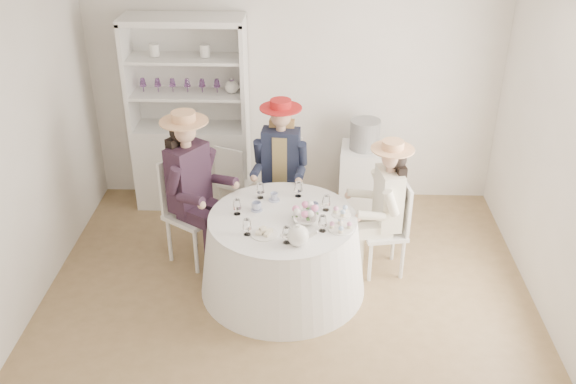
{
  "coord_description": "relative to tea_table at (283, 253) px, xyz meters",
  "views": [
    {
      "loc": [
        0.17,
        -4.71,
        3.7
      ],
      "look_at": [
        0.0,
        0.1,
        1.05
      ],
      "focal_mm": 40.0,
      "sensor_mm": 36.0,
      "label": 1
    }
  ],
  "objects": [
    {
      "name": "wall_left",
      "position": [
        -2.2,
        -0.15,
        0.97
      ],
      "size": [
        0.0,
        4.5,
        4.5
      ],
      "primitive_type": "plane",
      "rotation": [
        1.57,
        0.0,
        1.57
      ],
      "color": "silver",
      "rests_on": "ground"
    },
    {
      "name": "wall_right",
      "position": [
        2.3,
        -0.15,
        0.97
      ],
      "size": [
        0.0,
        4.5,
        4.5
      ],
      "primitive_type": "plane",
      "rotation": [
        1.57,
        0.0,
        -1.57
      ],
      "color": "silver",
      "rests_on": "ground"
    },
    {
      "name": "guest_left",
      "position": [
        -0.89,
        0.44,
        0.5
      ],
      "size": [
        0.67,
        0.63,
        1.57
      ],
      "rotation": [
        0.0,
        0.0,
        0.98
      ],
      "color": "silver",
      "rests_on": "ground"
    },
    {
      "name": "hutch",
      "position": [
        -1.08,
        1.61,
        0.38
      ],
      "size": [
        1.37,
        0.74,
        2.14
      ],
      "rotation": [
        0.0,
        0.0,
        0.22
      ],
      "color": "silver",
      "rests_on": "ground"
    },
    {
      "name": "flower_arrangement",
      "position": [
        0.19,
        -0.0,
        0.47
      ],
      "size": [
        0.17,
        0.17,
        0.06
      ],
      "rotation": [
        0.0,
        0.0,
        -0.41
      ],
      "color": "pink",
      "rests_on": "tea_table"
    },
    {
      "name": "wall_front",
      "position": [
        0.05,
        -2.15,
        0.97
      ],
      "size": [
        4.5,
        0.0,
        4.5
      ],
      "primitive_type": "plane",
      "rotation": [
        -1.57,
        0.0,
        0.0
      ],
      "color": "silver",
      "rests_on": "ground"
    },
    {
      "name": "sandwich_plate",
      "position": [
        -0.14,
        -0.29,
        0.4
      ],
      "size": [
        0.23,
        0.23,
        0.05
      ],
      "rotation": [
        0.0,
        0.0,
        -0.43
      ],
      "color": "white",
      "rests_on": "tea_table"
    },
    {
      "name": "side_table",
      "position": [
        0.82,
        1.49,
        0.0
      ],
      "size": [
        0.53,
        0.53,
        0.76
      ],
      "primitive_type": "cube",
      "rotation": [
        0.0,
        0.0,
        -0.09
      ],
      "color": "silver",
      "rests_on": "ground"
    },
    {
      "name": "spare_chair",
      "position": [
        -0.58,
        1.28,
        0.09
      ],
      "size": [
        0.47,
        0.47,
        0.87
      ],
      "rotation": [
        0.0,
        0.0,
        2.74
      ],
      "color": "silver",
      "rests_on": "ground"
    },
    {
      "name": "teacup_c",
      "position": [
        0.28,
        0.13,
        0.42
      ],
      "size": [
        0.09,
        0.09,
        0.07
      ],
      "primitive_type": "imported",
      "rotation": [
        0.0,
        0.0,
        -0.01
      ],
      "color": "white",
      "rests_on": "tea_table"
    },
    {
      "name": "guest_right",
      "position": [
        0.94,
        0.31,
        0.4
      ],
      "size": [
        0.54,
        0.51,
        1.38
      ],
      "rotation": [
        0.0,
        0.0,
        -1.4
      ],
      "color": "silver",
      "rests_on": "ground"
    },
    {
      "name": "tea_table",
      "position": [
        0.0,
        0.0,
        0.0
      ],
      "size": [
        1.53,
        1.53,
        0.76
      ],
      "rotation": [
        0.0,
        0.0,
        0.15
      ],
      "color": "white",
      "rests_on": "ground"
    },
    {
      "name": "hatbox",
      "position": [
        0.82,
        1.49,
        0.54
      ],
      "size": [
        0.36,
        0.36,
        0.32
      ],
      "primitive_type": "cylinder",
      "rotation": [
        0.0,
        0.0,
        -0.13
      ],
      "color": "black",
      "rests_on": "side_table"
    },
    {
      "name": "teacup_a",
      "position": [
        -0.24,
        0.11,
        0.42
      ],
      "size": [
        0.11,
        0.11,
        0.07
      ],
      "primitive_type": "imported",
      "rotation": [
        0.0,
        0.0,
        -0.23
      ],
      "color": "white",
      "rests_on": "tea_table"
    },
    {
      "name": "ground",
      "position": [
        0.05,
        -0.15,
        -0.38
      ],
      "size": [
        4.5,
        4.5,
        0.0
      ],
      "primitive_type": "plane",
      "color": "olive",
      "rests_on": "ground"
    },
    {
      "name": "wall_back",
      "position": [
        0.05,
        1.85,
        0.97
      ],
      "size": [
        4.5,
        0.0,
        4.5
      ],
      "primitive_type": "plane",
      "rotation": [
        1.57,
        0.0,
        0.0
      ],
      "color": "silver",
      "rests_on": "ground"
    },
    {
      "name": "flower_bowl",
      "position": [
        0.2,
        -0.09,
        0.41
      ],
      "size": [
        0.21,
        0.21,
        0.05
      ],
      "primitive_type": "imported",
      "rotation": [
        0.0,
        0.0,
        -0.0
      ],
      "color": "white",
      "rests_on": "tea_table"
    },
    {
      "name": "teacup_b",
      "position": [
        -0.09,
        0.3,
        0.42
      ],
      "size": [
        0.09,
        0.09,
        0.07
      ],
      "primitive_type": "imported",
      "rotation": [
        0.0,
        0.0,
        0.36
      ],
      "color": "white",
      "rests_on": "tea_table"
    },
    {
      "name": "stemware_set",
      "position": [
        0.0,
        0.0,
        0.46
      ],
      "size": [
        0.87,
        0.88,
        0.15
      ],
      "color": "white",
      "rests_on": "tea_table"
    },
    {
      "name": "cupcake_stand",
      "position": [
        0.51,
        -0.18,
        0.46
      ],
      "size": [
        0.22,
        0.22,
        0.21
      ],
      "rotation": [
        0.0,
        0.0,
        0.27
      ],
      "color": "white",
      "rests_on": "tea_table"
    },
    {
      "name": "guest_mid",
      "position": [
        -0.06,
        0.99,
        0.46
      ],
      "size": [
        0.54,
        0.56,
        1.48
      ],
      "rotation": [
        0.0,
        0.0,
        -0.09
      ],
      "color": "silver",
      "rests_on": "ground"
    },
    {
      "name": "table_teapot",
      "position": [
        0.15,
        -0.42,
        0.47
      ],
      "size": [
        0.26,
        0.18,
        0.19
      ],
      "rotation": [
        0.0,
        0.0,
        0.37
      ],
      "color": "white",
      "rests_on": "tea_table"
    }
  ]
}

